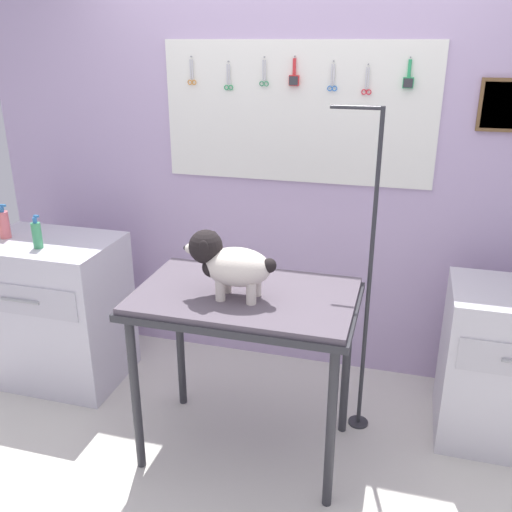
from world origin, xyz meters
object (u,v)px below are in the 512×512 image
at_px(grooming_table, 245,310).
at_px(grooming_arm, 367,292).
at_px(shampoo_bottle, 4,224).
at_px(cabinet_right, 511,367).
at_px(dog, 228,263).
at_px(counter_left, 56,310).

bearing_deg(grooming_table, grooming_arm, 33.13).
relative_size(grooming_arm, shampoo_bottle, 8.41).
xyz_separation_m(cabinet_right, shampoo_bottle, (-2.88, -0.13, 0.57)).
distance_m(grooming_table, shampoo_bottle, 1.63).
bearing_deg(shampoo_bottle, grooming_arm, 0.52).
distance_m(grooming_arm, shampoo_bottle, 2.13).
distance_m(grooming_arm, dog, 0.77).
bearing_deg(cabinet_right, counter_left, -177.42).
relative_size(dog, counter_left, 0.48).
height_order(grooming_arm, dog, grooming_arm).
bearing_deg(grooming_arm, shampoo_bottle, -179.48).
distance_m(counter_left, cabinet_right, 2.62).
relative_size(grooming_table, cabinet_right, 1.25).
height_order(counter_left, shampoo_bottle, shampoo_bottle).
height_order(dog, cabinet_right, dog).
distance_m(dog, counter_left, 1.46).
bearing_deg(cabinet_right, dog, -158.67).
xyz_separation_m(grooming_table, dog, (-0.06, -0.06, 0.26)).
height_order(grooming_table, dog, dog).
bearing_deg(grooming_arm, grooming_table, -146.87).
height_order(counter_left, cabinet_right, counter_left).
distance_m(dog, cabinet_right, 1.59).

